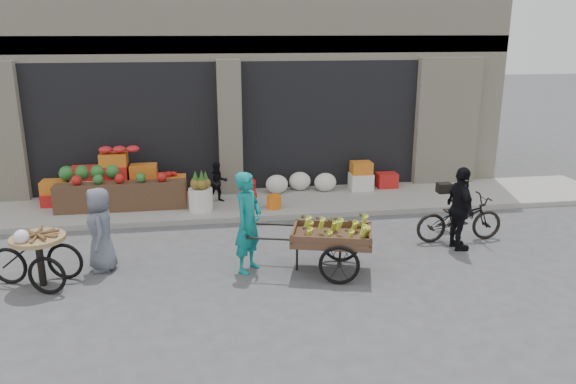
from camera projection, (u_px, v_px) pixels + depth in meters
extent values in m
plane|color=#424244|center=(250.00, 284.00, 9.03)|extent=(80.00, 80.00, 0.00)
cube|color=gray|center=(234.00, 205.00, 12.91)|extent=(18.00, 2.20, 0.12)
cube|color=beige|center=(222.00, 46.00, 15.84)|extent=(14.00, 6.00, 7.00)
cube|color=gray|center=(227.00, 44.00, 13.10)|extent=(14.00, 0.30, 0.40)
cube|color=black|center=(128.00, 125.00, 13.89)|extent=(4.40, 1.60, 3.10)
cube|color=black|center=(323.00, 120.00, 14.63)|extent=(4.40, 1.60, 3.10)
cube|color=beige|center=(230.00, 128.00, 13.45)|extent=(0.55, 0.80, 3.22)
cube|color=brown|center=(121.00, 196.00, 12.30)|extent=(2.80, 0.45, 0.60)
sphere|color=#1E5923|center=(90.00, 173.00, 12.54)|extent=(0.34, 0.34, 0.34)
cylinder|color=silver|center=(201.00, 199.00, 12.23)|extent=(0.52, 0.52, 0.50)
cylinder|color=#A5140F|center=(251.00, 197.00, 12.34)|extent=(0.20, 0.20, 0.56)
sphere|color=#A5140F|center=(251.00, 183.00, 12.25)|extent=(0.22, 0.22, 0.22)
cylinder|color=orange|center=(274.00, 202.00, 12.40)|extent=(0.32, 0.32, 0.30)
ellipsoid|color=silver|center=(301.00, 183.00, 13.64)|extent=(1.70, 0.60, 0.44)
imported|color=black|center=(218.00, 182.00, 12.80)|extent=(0.51, 0.43, 0.93)
cube|color=brown|center=(332.00, 238.00, 9.31)|extent=(1.50, 1.18, 0.12)
torus|color=black|center=(339.00, 265.00, 8.92)|extent=(0.65, 0.24, 0.66)
torus|color=black|center=(341.00, 244.00, 9.81)|extent=(0.65, 0.24, 0.66)
cylinder|color=black|center=(297.00, 255.00, 9.47)|extent=(0.05, 0.05, 0.55)
imported|color=#0F7879|center=(248.00, 222.00, 9.30)|extent=(0.70, 0.75, 1.72)
cylinder|color=#9E7F51|center=(38.00, 238.00, 8.75)|extent=(1.03, 1.03, 0.07)
cube|color=black|center=(41.00, 262.00, 8.86)|extent=(0.10, 0.10, 0.80)
torus|color=black|center=(47.00, 276.00, 8.59)|extent=(0.61, 0.22, 0.62)
torus|color=black|center=(65.00, 261.00, 9.13)|extent=(0.61, 0.22, 0.62)
torus|color=black|center=(9.00, 266.00, 8.95)|extent=(0.61, 0.22, 0.62)
imported|color=slate|center=(100.00, 229.00, 9.38)|extent=(0.55, 0.76, 1.44)
imported|color=black|center=(459.00, 218.00, 10.76)|extent=(1.72, 0.62, 0.90)
imported|color=black|center=(460.00, 209.00, 10.26)|extent=(0.39, 0.92, 1.57)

